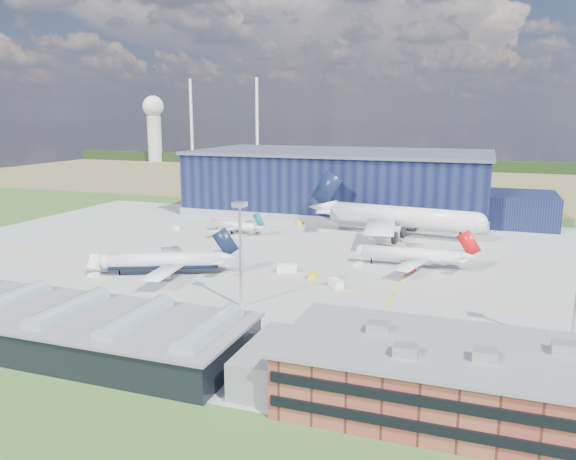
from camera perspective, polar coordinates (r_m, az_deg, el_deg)
The scene contains 24 objects.
ground at distance 153.90m, azimuth -3.55°, elevation -3.82°, with size 600.00×600.00×0.00m, color #315720.
apron at distance 162.81m, azimuth -2.16°, elevation -2.93°, with size 220.00×160.00×0.08m.
farmland at distance 363.35m, azimuth 10.26°, elevation 4.99°, with size 600.00×220.00×0.01m, color olive.
treeline at distance 441.71m, azimuth 12.02°, elevation 6.60°, with size 600.00×8.00×8.00m, color black.
horizon_dressing at distance 497.98m, azimuth -10.68°, elevation 10.67°, with size 440.20×18.00×70.00m.
hangar at distance 239.50m, azimuth 6.01°, elevation 4.54°, with size 145.00×62.00×26.10m.
ops_building at distance 84.46m, azimuth 15.68°, elevation -14.20°, with size 46.00×23.00×10.90m.
glass_concourse at distance 107.00m, azimuth -19.80°, elevation -9.48°, with size 78.00×23.00×8.60m.
light_mast_center at distance 119.63m, azimuth -4.88°, elevation -0.73°, with size 2.60×2.60×23.00m.
airliner_navy at distance 148.76m, azimuth -12.54°, elevation -2.25°, with size 36.64×35.84×11.95m, color white, non-canonical shape.
airliner_red at distance 156.06m, azimuth 12.36°, elevation -1.75°, with size 34.03×33.29×11.10m, color white, non-canonical shape.
airliner_widebody at distance 195.25m, azimuth 11.47°, elevation 2.40°, with size 63.78×62.39×20.80m, color white, non-canonical shape.
airliner_regional at distance 198.43m, azimuth -5.59°, elevation 0.90°, with size 25.51×24.95×8.32m, color white, non-canonical shape.
gse_tug_a at distance 143.81m, azimuth 2.50°, elevation -4.64°, with size 2.00×3.27×1.36m, color yellow.
gse_tug_b at distance 103.13m, azimuth 1.53°, elevation -11.44°, with size 1.75×2.63×1.14m, color yellow.
gse_van_a at distance 148.44m, azimuth -0.10°, elevation -3.92°, with size 2.28×5.23×2.28m, color white.
gse_cart_a at distance 155.12m, azimuth 7.13°, elevation -3.54°, with size 1.81×2.72×1.18m, color white.
gse_van_b at distance 136.15m, azimuth 4.87°, elevation -5.44°, with size 2.15×4.68×2.15m, color white.
gse_tug_c at distance 212.89m, azimuth 1.12°, elevation 0.72°, with size 1.81×2.89×1.27m, color yellow.
gse_cart_b at distance 206.98m, azimuth -11.35°, elevation 0.19°, with size 2.10×3.15×1.37m, color white.
gse_van_c at distance 103.98m, azimuth 16.47°, elevation -11.32°, with size 2.53×5.26×2.53m, color white.
airstair at distance 154.80m, azimuth -18.61°, elevation -3.64°, with size 2.25×5.61×3.59m, color white.
car_a at distance 103.32m, azimuth -2.12°, elevation -11.38°, with size 1.39×3.45×1.18m, color #99999E.
car_b at distance 114.23m, azimuth -5.38°, elevation -9.11°, with size 1.27×3.65×1.20m, color #99999E.
Camera 1 is at (58.72, -136.22, 41.01)m, focal length 35.00 mm.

